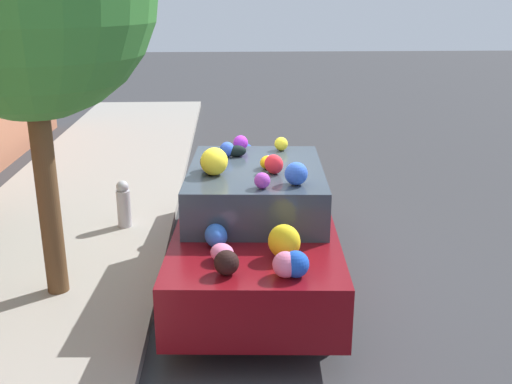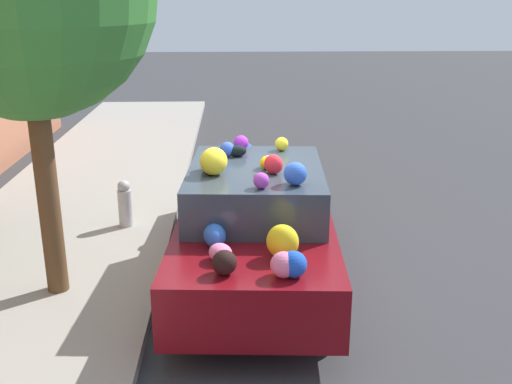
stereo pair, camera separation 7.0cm
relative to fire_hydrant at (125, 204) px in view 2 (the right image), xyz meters
name	(u,v)px [view 2 (the right image)]	position (x,y,z in m)	size (l,w,h in m)	color
ground_plane	(250,275)	(-1.42, -1.79, -0.48)	(60.00, 60.00, 0.00)	#38383A
sidewalk_curb	(35,273)	(-1.42, 0.91, -0.41)	(24.00, 3.20, 0.13)	#9E998E
fire_hydrant	(125,204)	(0.00, 0.00, 0.00)	(0.20, 0.20, 0.70)	#B2B2B7
art_car	(256,219)	(-1.47, -1.87, 0.29)	(4.56, 2.01, 1.79)	maroon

